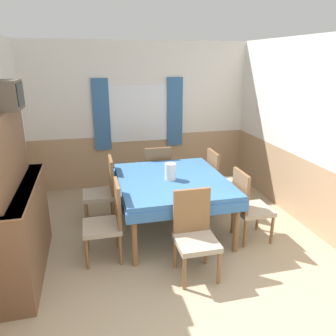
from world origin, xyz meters
TOP-DOWN VIEW (x-y plane):
  - wall_back at (-0.00, 3.95)m, footprint 4.38×0.09m
  - wall_right at (2.02, 1.96)m, footprint 0.05×4.32m
  - dining_table at (0.11, 2.05)m, footprint 1.44×1.66m
  - chair_head_near at (0.11, 1.04)m, footprint 0.44×0.44m
  - chair_right_near at (1.01, 1.56)m, footprint 0.44×0.44m
  - chair_left_far at (-0.79, 2.53)m, footprint 0.44×0.44m
  - chair_right_far at (1.01, 2.53)m, footprint 0.44×0.44m
  - chair_left_near at (-0.79, 1.56)m, footprint 0.44×0.44m
  - chair_head_window at (0.11, 3.05)m, footprint 0.44×0.44m
  - sideboard at (-1.77, 1.49)m, footprint 0.46×1.56m
  - tv at (-1.72, 1.68)m, footprint 0.29×0.41m
  - vase at (0.08, 2.01)m, footprint 0.15×0.15m

SIDE VIEW (x-z plane):
  - chair_head_near at x=0.11m, z-range 0.02..0.98m
  - chair_right_near at x=1.01m, z-range 0.02..0.98m
  - chair_left_far at x=-0.79m, z-range 0.02..0.98m
  - chair_right_far at x=1.01m, z-range 0.02..0.98m
  - chair_left_near at x=-0.79m, z-range 0.02..0.98m
  - chair_head_window at x=0.11m, z-range 0.02..0.98m
  - dining_table at x=0.11m, z-range 0.28..1.05m
  - sideboard at x=-1.77m, z-range -0.14..1.66m
  - vase at x=0.08m, z-range 0.77..0.99m
  - wall_right at x=2.02m, z-range 0.00..2.60m
  - wall_back at x=0.00m, z-range 0.00..2.60m
  - tv at x=-1.72m, z-range 1.80..2.10m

